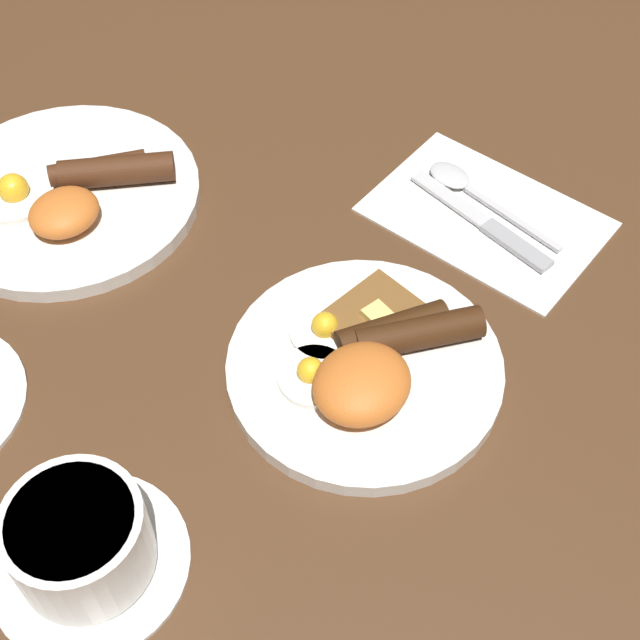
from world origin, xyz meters
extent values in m
plane|color=#4C301C|center=(0.00, 0.00, 0.00)|extent=(3.00, 3.00, 0.00)
cylinder|color=white|center=(0.00, 0.00, 0.01)|extent=(0.23, 0.23, 0.01)
cylinder|color=white|center=(-0.04, 0.02, 0.02)|extent=(0.06, 0.06, 0.01)
sphere|color=yellow|center=(-0.04, 0.02, 0.03)|extent=(0.02, 0.02, 0.02)
cylinder|color=white|center=(0.00, 0.04, 0.02)|extent=(0.06, 0.06, 0.01)
sphere|color=yellow|center=(0.00, 0.05, 0.03)|extent=(0.02, 0.02, 0.02)
ellipsoid|color=orange|center=(-0.03, -0.02, 0.03)|extent=(0.08, 0.07, 0.04)
cylinder|color=#3A1F0E|center=(0.05, -0.02, 0.03)|extent=(0.11, 0.08, 0.03)
cylinder|color=#381E0C|center=(0.03, 0.00, 0.03)|extent=(0.10, 0.06, 0.03)
cube|color=brown|center=(0.04, 0.02, 0.02)|extent=(0.08, 0.08, 0.01)
cube|color=#F4E072|center=(0.04, 0.02, 0.03)|extent=(0.02, 0.02, 0.01)
cylinder|color=white|center=(-0.04, 0.35, 0.01)|extent=(0.26, 0.26, 0.01)
cylinder|color=white|center=(-0.08, 0.38, 0.02)|extent=(0.08, 0.08, 0.01)
sphere|color=yellow|center=(-0.08, 0.37, 0.03)|extent=(0.03, 0.03, 0.03)
ellipsoid|color=orange|center=(-0.07, 0.31, 0.03)|extent=(0.07, 0.06, 0.03)
cylinder|color=#442413|center=(0.00, 0.32, 0.03)|extent=(0.10, 0.09, 0.03)
cylinder|color=#472614|center=(-0.01, 0.34, 0.03)|extent=(0.09, 0.07, 0.02)
cylinder|color=white|center=(-0.26, 0.03, 0.00)|extent=(0.14, 0.14, 0.01)
cylinder|color=white|center=(-0.26, 0.03, 0.04)|extent=(0.10, 0.10, 0.06)
cylinder|color=#9E7047|center=(-0.26, 0.03, 0.07)|extent=(0.09, 0.09, 0.00)
torus|color=white|center=(-0.30, 0.07, 0.04)|extent=(0.04, 0.04, 0.04)
cube|color=white|center=(0.22, 0.04, 0.00)|extent=(0.16, 0.22, 0.01)
cube|color=silver|center=(0.21, 0.07, 0.01)|extent=(0.02, 0.09, 0.00)
cube|color=#9E9EA3|center=(0.20, -0.01, 0.01)|extent=(0.02, 0.08, 0.01)
ellipsoid|color=silver|center=(0.23, 0.09, 0.01)|extent=(0.03, 0.05, 0.01)
cube|color=silver|center=(0.23, 0.01, 0.01)|extent=(0.01, 0.11, 0.00)
camera|label=1|loc=(-0.34, -0.27, 0.61)|focal=50.00mm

